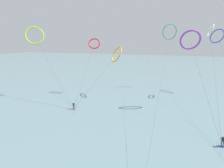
% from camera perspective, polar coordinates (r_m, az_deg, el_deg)
% --- Properties ---
extents(sea_water, '(400.00, 200.00, 0.08)m').
position_cam_1_polar(sea_water, '(109.83, 15.15, 5.34)').
color(sea_water, slate).
rests_on(sea_water, ground).
extents(surfer_navy, '(1.40, 0.73, 1.70)m').
position_cam_1_polar(surfer_navy, '(30.97, 32.51, -15.76)').
color(surfer_navy, navy).
rests_on(surfer_navy, ground).
extents(surfer_magenta, '(1.40, 0.57, 1.70)m').
position_cam_1_polar(surfer_magenta, '(40.48, -12.45, -7.10)').
color(surfer_magenta, '#CC288E').
rests_on(surfer_magenta, ground).
extents(kite_amber, '(8.10, 16.19, 13.77)m').
position_cam_1_polar(kite_amber, '(48.02, 1.54, 9.66)').
color(kite_amber, orange).
rests_on(kite_amber, ground).
extents(kite_lime, '(17.48, 8.65, 19.04)m').
position_cam_1_polar(kite_lime, '(52.31, -24.05, 14.33)').
color(kite_lime, '#8CC62D').
rests_on(kite_lime, ground).
extents(kite_violet, '(6.99, 16.72, 17.50)m').
position_cam_1_polar(kite_violet, '(42.00, 24.27, 13.02)').
color(kite_violet, purple).
rests_on(kite_violet, ground).
extents(kite_cobalt, '(4.15, 49.62, 18.67)m').
position_cam_1_polar(kite_cobalt, '(60.18, 31.20, 13.26)').
color(kite_cobalt, '#2647B7').
rests_on(kite_cobalt, ground).
extents(kite_ivory, '(1.50, 28.15, 19.48)m').
position_cam_1_polar(kite_ivory, '(53.61, 29.58, 14.97)').
color(kite_ivory, silver).
rests_on(kite_ivory, ground).
extents(kite_emerald, '(4.59, 53.06, 20.54)m').
position_cam_1_polar(kite_emerald, '(60.67, 18.35, 15.87)').
color(kite_emerald, '#199351').
rests_on(kite_emerald, ground).
extents(kite_crimson, '(3.83, 15.98, 16.08)m').
position_cam_1_polar(kite_crimson, '(51.28, -5.81, 13.04)').
color(kite_crimson, red).
rests_on(kite_crimson, ground).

